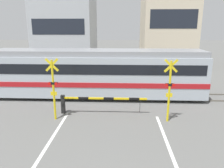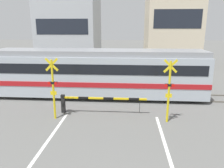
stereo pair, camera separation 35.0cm
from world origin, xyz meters
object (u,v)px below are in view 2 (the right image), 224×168
(pedestrian, at_px, (118,68))
(crossing_signal_left, at_px, (53,86))
(crossing_barrier_far, at_px, (133,77))
(crossing_barrier_near, at_px, (87,101))
(commuter_train, at_px, (99,72))
(crossing_signal_right, at_px, (169,88))

(pedestrian, bearing_deg, crossing_signal_left, -106.12)
(crossing_barrier_far, relative_size, pedestrian, 3.09)
(crossing_barrier_near, bearing_deg, crossing_signal_left, -151.64)
(commuter_train, height_order, crossing_signal_left, commuter_train)
(commuter_train, relative_size, crossing_barrier_far, 2.98)
(crossing_signal_left, bearing_deg, crossing_barrier_near, 28.36)
(crossing_signal_right, bearing_deg, crossing_signal_left, 180.00)
(commuter_train, xyz_separation_m, crossing_barrier_near, (-0.26, -3.15, -1.00))
(crossing_signal_left, bearing_deg, commuter_train, 65.24)
(commuter_train, xyz_separation_m, crossing_signal_right, (4.03, -4.01, 0.05))
(commuter_train, xyz_separation_m, pedestrian, (1.07, 6.09, -0.86))
(commuter_train, distance_m, crossing_signal_right, 5.69)
(crossing_barrier_near, height_order, pedestrian, pedestrian)
(crossing_signal_left, distance_m, pedestrian, 10.55)
(commuter_train, relative_size, crossing_barrier_near, 2.98)
(crossing_barrier_near, xyz_separation_m, crossing_barrier_far, (2.69, 6.10, 0.00))
(commuter_train, relative_size, crossing_signal_left, 4.39)
(crossing_barrier_near, height_order, crossing_signal_right, crossing_signal_right)
(crossing_barrier_far, bearing_deg, pedestrian, 113.53)
(crossing_signal_left, height_order, crossing_signal_right, same)
(commuter_train, bearing_deg, crossing_barrier_far, 50.38)
(crossing_signal_left, distance_m, crossing_signal_right, 5.88)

